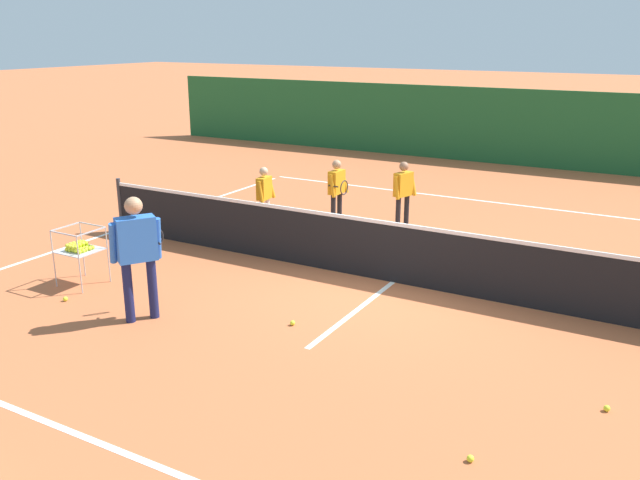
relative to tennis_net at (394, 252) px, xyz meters
The scene contains 16 objects.
ground_plane 0.50m from the tennis_net, ahead, with size 120.00×120.00×0.00m, color #BC6038.
line_baseline_near 5.37m from the tennis_net, 90.00° to the right, with size 11.78×0.08×0.01m, color white.
line_baseline_far 5.91m from the tennis_net, 90.00° to the left, with size 11.78×0.08×0.01m, color white.
line_sideline_west 5.91m from the tennis_net, behind, with size 0.08×11.23×0.01m, color white.
line_service_center 0.50m from the tennis_net, ahead, with size 0.08×5.33×0.01m, color white.
tennis_net is the anchor object (origin of this frame).
instructor 3.87m from the tennis_net, 128.96° to the right, with size 0.58×0.84×1.71m.
student_0 3.71m from the tennis_net, 156.53° to the left, with size 0.23×0.51×1.25m.
student_1 3.33m from the tennis_net, 133.52° to the left, with size 0.41×0.65×1.34m.
student_2 3.07m from the tennis_net, 110.21° to the left, with size 0.37×0.54×1.34m.
ball_cart 4.83m from the tennis_net, 149.63° to the right, with size 0.58×0.58×0.90m.
tennis_ball_0 2.26m from the tennis_net, 103.63° to the right, with size 0.07×0.07×0.07m, color yellow.
tennis_ball_3 4.19m from the tennis_net, 34.74° to the right, with size 0.07×0.07×0.07m, color yellow.
tennis_ball_5 4.62m from the tennis_net, 57.81° to the right, with size 0.07×0.07×0.07m, color yellow.
tennis_ball_6 4.94m from the tennis_net, 141.48° to the right, with size 0.07×0.07×0.07m, color yellow.
windscreen_fence 10.70m from the tennis_net, 90.00° to the left, with size 25.91×0.08×2.20m, color #1E5B2D.
Camera 1 is at (3.83, -9.12, 3.74)m, focal length 37.65 mm.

